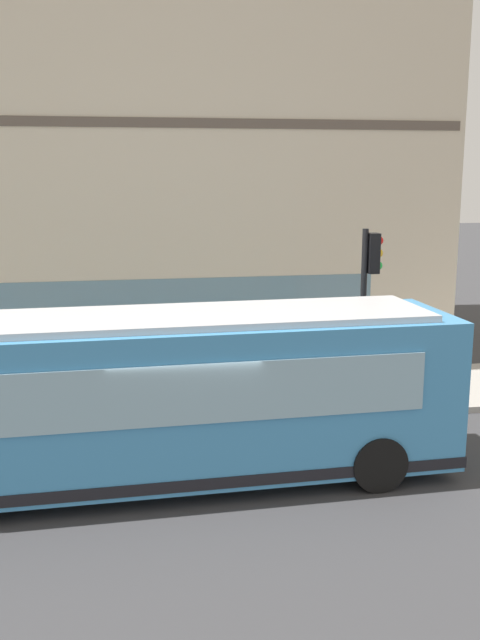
{
  "coord_description": "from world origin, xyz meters",
  "views": [
    {
      "loc": [
        -12.22,
        1.07,
        5.52
      ],
      "look_at": [
        2.98,
        -1.62,
        2.33
      ],
      "focal_mm": 40.74,
      "sensor_mm": 36.0,
      "label": 1
    }
  ],
  "objects_px": {
    "traffic_light_near_corner": "(369,284)",
    "pedestrian_near_building_entrance": "(34,361)",
    "fire_hydrant": "(308,384)",
    "pedestrian_walking_along_curb": "(368,356)",
    "city_bus_nearside": "(175,398)",
    "pedestrian_by_light_pole": "(130,366)"
  },
  "relations": [
    {
      "from": "city_bus_nearside",
      "to": "pedestrian_near_building_entrance",
      "type": "xyz_separation_m",
      "value": [
        4.41,
        2.87,
        -0.36
      ]
    },
    {
      "from": "city_bus_nearside",
      "to": "pedestrian_walking_along_curb",
      "type": "relative_size",
      "value": 6.57
    },
    {
      "from": "city_bus_nearside",
      "to": "traffic_light_near_corner",
      "type": "relative_size",
      "value": 2.46
    },
    {
      "from": "city_bus_nearside",
      "to": "fire_hydrant",
      "type": "xyz_separation_m",
      "value": [
        3.79,
        -3.49,
        -1.04
      ]
    },
    {
      "from": "pedestrian_near_building_entrance",
      "to": "city_bus_nearside",
      "type": "bearing_deg",
      "value": -146.97
    },
    {
      "from": "traffic_light_near_corner",
      "to": "fire_hydrant",
      "type": "height_order",
      "value": "traffic_light_near_corner"
    },
    {
      "from": "pedestrian_near_building_entrance",
      "to": "pedestrian_walking_along_curb",
      "type": "relative_size",
      "value": 1.17
    },
    {
      "from": "traffic_light_near_corner",
      "to": "pedestrian_by_light_pole",
      "type": "bearing_deg",
      "value": 77.77
    },
    {
      "from": "fire_hydrant",
      "to": "city_bus_nearside",
      "type": "bearing_deg",
      "value": 137.37
    },
    {
      "from": "city_bus_nearside",
      "to": "pedestrian_near_building_entrance",
      "type": "relative_size",
      "value": 5.59
    },
    {
      "from": "traffic_light_near_corner",
      "to": "pedestrian_walking_along_curb",
      "type": "xyz_separation_m",
      "value": [
        1.16,
        -0.48,
        -1.98
      ]
    },
    {
      "from": "fire_hydrant",
      "to": "pedestrian_walking_along_curb",
      "type": "xyz_separation_m",
      "value": [
        0.41,
        -1.65,
        0.51
      ]
    },
    {
      "from": "pedestrian_walking_along_curb",
      "to": "pedestrian_by_light_pole",
      "type": "height_order",
      "value": "pedestrian_by_light_pole"
    },
    {
      "from": "fire_hydrant",
      "to": "pedestrian_by_light_pole",
      "type": "xyz_separation_m",
      "value": [
        0.41,
        4.17,
        0.52
      ]
    },
    {
      "from": "pedestrian_near_building_entrance",
      "to": "fire_hydrant",
      "type": "bearing_deg",
      "value": -95.58
    },
    {
      "from": "city_bus_nearside",
      "to": "traffic_light_near_corner",
      "type": "distance_m",
      "value": 5.76
    },
    {
      "from": "traffic_light_near_corner",
      "to": "pedestrian_walking_along_curb",
      "type": "bearing_deg",
      "value": -22.51
    },
    {
      "from": "city_bus_nearside",
      "to": "fire_hydrant",
      "type": "relative_size",
      "value": 13.65
    },
    {
      "from": "pedestrian_walking_along_curb",
      "to": "pedestrian_by_light_pole",
      "type": "relative_size",
      "value": 0.99
    },
    {
      "from": "traffic_light_near_corner",
      "to": "pedestrian_near_building_entrance",
      "type": "relative_size",
      "value": 2.27
    },
    {
      "from": "fire_hydrant",
      "to": "pedestrian_near_building_entrance",
      "type": "distance_m",
      "value": 6.43
    },
    {
      "from": "pedestrian_by_light_pole",
      "to": "pedestrian_walking_along_curb",
      "type": "bearing_deg",
      "value": -90.02
    }
  ]
}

